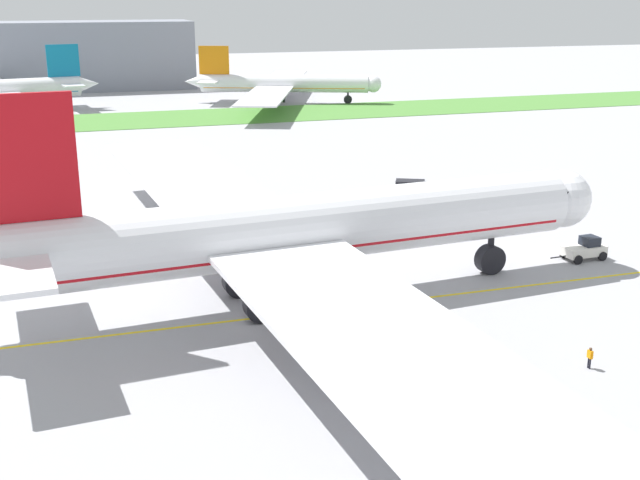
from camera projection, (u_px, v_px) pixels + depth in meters
The scene contains 9 objects.
ground_plane at pixel (254, 324), 64.67m from camera, with size 600.00×600.00×0.00m, color #9E9EA3.
apron_taxi_line at pixel (251, 319), 65.68m from camera, with size 280.00×0.36×0.01m, color yellow.
grass_median_strip at pixel (128, 120), 167.85m from camera, with size 320.00×24.00×0.10m, color #4C8438.
airliner_foreground at pixel (284, 232), 67.13m from camera, with size 61.22×98.43×18.53m.
pushback_tug at pixel (585, 249), 80.11m from camera, with size 6.12×2.72×2.27m.
ground_crew_wingwalker_port at pixel (590, 356), 56.70m from camera, with size 0.24×0.56×1.59m.
service_truck_baggage_loader at pixel (415, 189), 103.20m from camera, with size 5.23×3.99×2.49m.
parked_airliner_far_right at pixel (281, 84), 193.36m from camera, with size 44.64×73.84×13.34m.
terminal_building at pixel (8, 57), 215.01m from camera, with size 96.28×20.00×18.00m, color gray.
Camera 1 is at (-13.22, -58.71, 25.16)m, focal length 45.70 mm.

